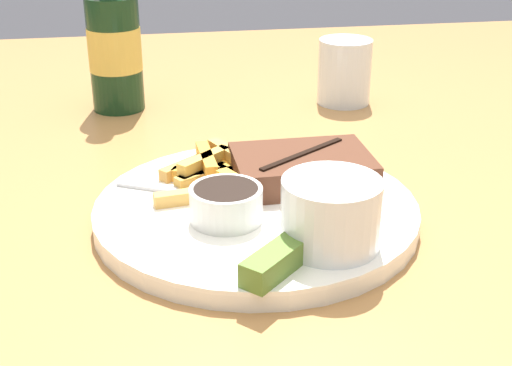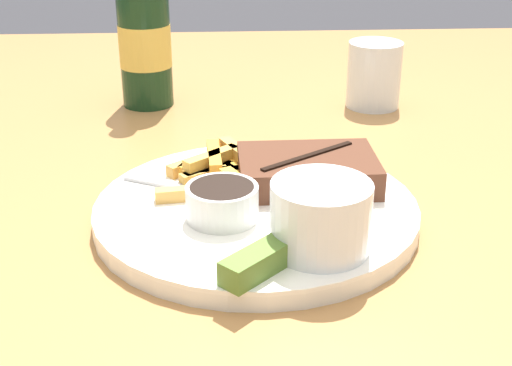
{
  "view_description": "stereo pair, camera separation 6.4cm",
  "coord_description": "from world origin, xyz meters",
  "px_view_note": "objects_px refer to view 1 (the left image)",
  "views": [
    {
      "loc": [
        -0.1,
        -0.58,
        1.08
      ],
      "look_at": [
        0.0,
        0.0,
        0.81
      ],
      "focal_mm": 50.0,
      "sensor_mm": 36.0,
      "label": 1
    },
    {
      "loc": [
        -0.03,
        -0.58,
        1.08
      ],
      "look_at": [
        0.0,
        0.0,
        0.81
      ],
      "focal_mm": 50.0,
      "sensor_mm": 36.0,
      "label": 2
    }
  ],
  "objects_px": {
    "fork_utensil": "(177,190)",
    "beer_bottle": "(115,46)",
    "dipping_sauce_cup": "(226,202)",
    "coleslaw_cup": "(331,209)",
    "steak_portion": "(302,168)",
    "drinking_glass": "(344,72)",
    "dinner_plate": "(256,212)",
    "pickle_spear": "(274,262)"
  },
  "relations": [
    {
      "from": "coleslaw_cup",
      "to": "drinking_glass",
      "type": "distance_m",
      "value": 0.43
    },
    {
      "from": "coleslaw_cup",
      "to": "dinner_plate",
      "type": "bearing_deg",
      "value": 118.48
    },
    {
      "from": "dinner_plate",
      "to": "drinking_glass",
      "type": "distance_m",
      "value": 0.37
    },
    {
      "from": "fork_utensil",
      "to": "beer_bottle",
      "type": "relative_size",
      "value": 0.53
    },
    {
      "from": "dinner_plate",
      "to": "dipping_sauce_cup",
      "type": "relative_size",
      "value": 4.66
    },
    {
      "from": "steak_portion",
      "to": "coleslaw_cup",
      "type": "height_order",
      "value": "coleslaw_cup"
    },
    {
      "from": "dipping_sauce_cup",
      "to": "pickle_spear",
      "type": "xyz_separation_m",
      "value": [
        0.02,
        -0.09,
        -0.01
      ]
    },
    {
      "from": "steak_portion",
      "to": "dipping_sauce_cup",
      "type": "distance_m",
      "value": 0.11
    },
    {
      "from": "steak_portion",
      "to": "coleslaw_cup",
      "type": "xyz_separation_m",
      "value": [
        -0.01,
        -0.13,
        0.02
      ]
    },
    {
      "from": "dinner_plate",
      "to": "beer_bottle",
      "type": "bearing_deg",
      "value": 109.93
    },
    {
      "from": "fork_utensil",
      "to": "beer_bottle",
      "type": "height_order",
      "value": "beer_bottle"
    },
    {
      "from": "dinner_plate",
      "to": "pickle_spear",
      "type": "xyz_separation_m",
      "value": [
        -0.01,
        -0.12,
        0.02
      ]
    },
    {
      "from": "beer_bottle",
      "to": "steak_portion",
      "type": "bearing_deg",
      "value": -60.04
    },
    {
      "from": "dinner_plate",
      "to": "dipping_sauce_cup",
      "type": "xyz_separation_m",
      "value": [
        -0.03,
        -0.03,
        0.03
      ]
    },
    {
      "from": "dinner_plate",
      "to": "beer_bottle",
      "type": "height_order",
      "value": "beer_bottle"
    },
    {
      "from": "dipping_sauce_cup",
      "to": "pickle_spear",
      "type": "distance_m",
      "value": 0.1
    },
    {
      "from": "dipping_sauce_cup",
      "to": "fork_utensil",
      "type": "bearing_deg",
      "value": 121.1
    },
    {
      "from": "pickle_spear",
      "to": "beer_bottle",
      "type": "relative_size",
      "value": 0.25
    },
    {
      "from": "drinking_glass",
      "to": "steak_portion",
      "type": "bearing_deg",
      "value": -113.37
    },
    {
      "from": "pickle_spear",
      "to": "dipping_sauce_cup",
      "type": "bearing_deg",
      "value": 104.62
    },
    {
      "from": "drinking_glass",
      "to": "coleslaw_cup",
      "type": "bearing_deg",
      "value": -107.4
    },
    {
      "from": "dinner_plate",
      "to": "pickle_spear",
      "type": "bearing_deg",
      "value": -93.03
    },
    {
      "from": "dinner_plate",
      "to": "steak_portion",
      "type": "xyz_separation_m",
      "value": [
        0.05,
        0.04,
        0.02
      ]
    },
    {
      "from": "dipping_sauce_cup",
      "to": "beer_bottle",
      "type": "relative_size",
      "value": 0.27
    },
    {
      "from": "steak_portion",
      "to": "coleslaw_cup",
      "type": "bearing_deg",
      "value": -92.47
    },
    {
      "from": "fork_utensil",
      "to": "drinking_glass",
      "type": "bearing_deg",
      "value": 76.59
    },
    {
      "from": "steak_portion",
      "to": "coleslaw_cup",
      "type": "relative_size",
      "value": 1.64
    },
    {
      "from": "dipping_sauce_cup",
      "to": "fork_utensil",
      "type": "distance_m",
      "value": 0.08
    },
    {
      "from": "dinner_plate",
      "to": "fork_utensil",
      "type": "bearing_deg",
      "value": 153.26
    },
    {
      "from": "fork_utensil",
      "to": "beer_bottle",
      "type": "xyz_separation_m",
      "value": [
        -0.06,
        0.31,
        0.06
      ]
    },
    {
      "from": "beer_bottle",
      "to": "drinking_glass",
      "type": "height_order",
      "value": "beer_bottle"
    },
    {
      "from": "beer_bottle",
      "to": "dipping_sauce_cup",
      "type": "bearing_deg",
      "value": -75.8
    },
    {
      "from": "coleslaw_cup",
      "to": "fork_utensil",
      "type": "bearing_deg",
      "value": 133.86
    },
    {
      "from": "coleslaw_cup",
      "to": "dipping_sauce_cup",
      "type": "distance_m",
      "value": 0.1
    },
    {
      "from": "dinner_plate",
      "to": "coleslaw_cup",
      "type": "height_order",
      "value": "coleslaw_cup"
    },
    {
      "from": "beer_bottle",
      "to": "pickle_spear",
      "type": "bearing_deg",
      "value": -75.72
    },
    {
      "from": "beer_bottle",
      "to": "drinking_glass",
      "type": "relative_size",
      "value": 2.73
    },
    {
      "from": "steak_portion",
      "to": "fork_utensil",
      "type": "distance_m",
      "value": 0.12
    },
    {
      "from": "fork_utensil",
      "to": "drinking_glass",
      "type": "relative_size",
      "value": 1.44
    },
    {
      "from": "coleslaw_cup",
      "to": "beer_bottle",
      "type": "distance_m",
      "value": 0.47
    },
    {
      "from": "fork_utensil",
      "to": "drinking_glass",
      "type": "distance_m",
      "value": 0.38
    },
    {
      "from": "steak_portion",
      "to": "drinking_glass",
      "type": "relative_size",
      "value": 1.53
    }
  ]
}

